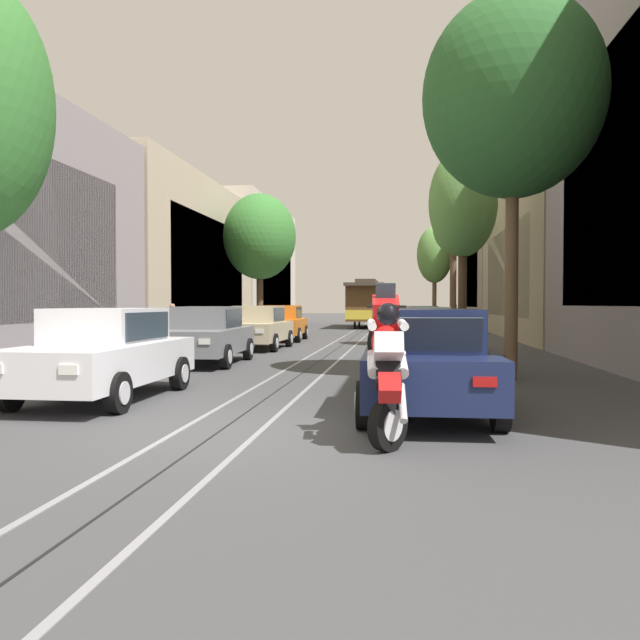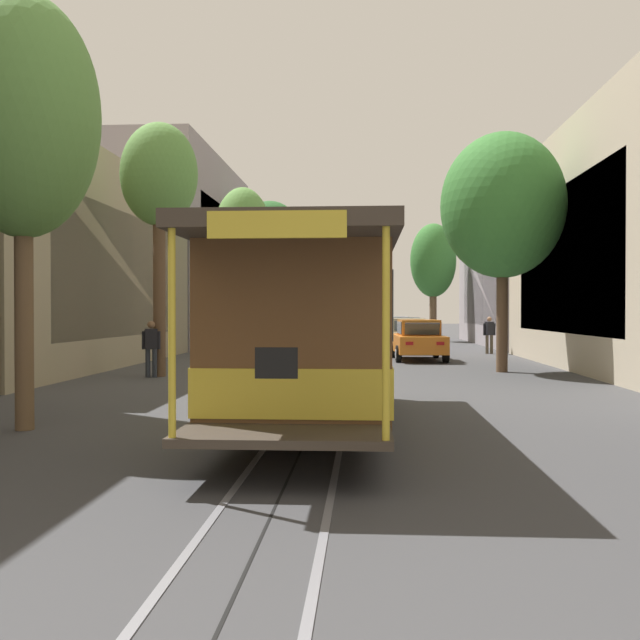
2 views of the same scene
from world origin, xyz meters
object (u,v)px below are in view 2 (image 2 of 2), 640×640
parked_car_grey_second_left (404,332)px  street_tree_kerb_left_second (502,206)px  parked_car_beige_mid_left (408,335)px  parked_car_teal_mid_right (288,334)px  street_tree_kerb_right_second (243,234)px  fire_hydrant (271,338)px  street_tree_kerb_left_near (433,261)px  pedestrian_on_right_pavement (489,333)px  motorcycle_with_rider (320,324)px  parked_car_white_second_right (301,331)px  parked_car_white_near_left (395,329)px  cable_car_trolley (313,327)px  street_tree_kerb_right_mid (159,180)px  parked_car_navy_near_right (310,328)px  pedestrian_on_left_pavement (151,345)px  parked_car_orange_fourth_left (418,340)px  street_tree_kerb_right_near (270,239)px  street_tree_kerb_right_fourth (23,119)px

parked_car_grey_second_left → street_tree_kerb_left_second: bearing=97.8°
parked_car_beige_mid_left → parked_car_teal_mid_right: (5.68, -0.78, 0.00)m
street_tree_kerb_right_second → fire_hydrant: street_tree_kerb_right_second is taller
street_tree_kerb_left_near → pedestrian_on_right_pavement: size_ratio=4.49×
parked_car_teal_mid_right → motorcycle_with_rider: (-0.67, -14.27, 0.20)m
parked_car_white_second_right → motorcycle_with_rider: motorcycle_with_rider is taller
parked_car_white_near_left → parked_car_white_second_right: size_ratio=0.99×
fire_hydrant → cable_car_trolley: bearing=99.1°
street_tree_kerb_left_second → street_tree_kerb_right_mid: size_ratio=1.01×
parked_car_teal_mid_right → street_tree_kerb_right_mid: 14.50m
parked_car_navy_near_right → pedestrian_on_left_pavement: 25.98m
parked_car_orange_fourth_left → motorcycle_with_rider: 20.88m
parked_car_white_near_left → pedestrian_on_left_pavement: (8.08, 25.13, 0.13)m
parked_car_white_second_right → street_tree_kerb_right_near: bearing=-40.8°
parked_car_navy_near_right → motorcycle_with_rider: (-0.53, -2.19, 0.20)m
street_tree_kerb_left_second → pedestrian_on_right_pavement: bearing=-97.4°
parked_car_white_second_right → street_tree_kerb_right_near: size_ratio=0.52×
parked_car_white_near_left → street_tree_kerb_right_mid: street_tree_kerb_right_mid is taller
parked_car_white_near_left → parked_car_grey_second_left: size_ratio=0.99×
parked_car_teal_mid_right → street_tree_kerb_right_mid: bearing=80.2°
street_tree_kerb_left_near → street_tree_kerb_right_mid: street_tree_kerb_left_near is taller
parked_car_white_second_right → pedestrian_on_left_pavement: size_ratio=2.68×
parked_car_white_second_right → street_tree_kerb_right_near: 5.97m
parked_car_teal_mid_right → street_tree_kerb_left_near: (-8.02, -11.57, 4.28)m
street_tree_kerb_right_fourth → cable_car_trolley: size_ratio=0.77×
street_tree_kerb_left_near → street_tree_kerb_left_second: 22.81m
parked_car_white_second_right → pedestrian_on_right_pavement: size_ratio=2.64×
street_tree_kerb_left_near → parked_car_white_near_left: bearing=4.7°
parked_car_navy_near_right → street_tree_kerb_right_second: bearing=82.5°
street_tree_kerb_left_second → street_tree_kerb_right_mid: bearing=11.8°
parked_car_orange_fourth_left → parked_car_teal_mid_right: bearing=-45.9°
parked_car_beige_mid_left → parked_car_orange_fourth_left: size_ratio=0.99×
parked_car_grey_second_left → street_tree_kerb_right_near: (7.71, -2.62, 5.35)m
pedestrian_on_right_pavement → pedestrian_on_left_pavement: bearing=45.9°
parked_car_beige_mid_left → parked_car_navy_near_right: 14.00m
street_tree_kerb_right_near → pedestrian_on_left_pavement: bearing=88.4°
cable_car_trolley → pedestrian_on_left_pavement: (5.31, -8.19, -0.74)m
parked_car_grey_second_left → pedestrian_on_right_pavement: bearing=117.8°
pedestrian_on_left_pavement → fire_hydrant: size_ratio=1.95×
street_tree_kerb_left_second → street_tree_kerb_right_near: (9.91, -18.81, 0.92)m
street_tree_kerb_right_mid → cable_car_trolley: (-5.17, 8.54, -4.12)m
parked_car_grey_second_left → street_tree_kerb_right_mid: street_tree_kerb_right_mid is taller
parked_car_white_second_right → pedestrian_on_left_pavement: 19.77m
street_tree_kerb_left_second → fire_hydrant: size_ratio=8.97×
parked_car_grey_second_left → pedestrian_on_left_pavement: pedestrian_on_left_pavement is taller
parked_car_orange_fourth_left → cable_car_trolley: (2.95, 15.99, 0.86)m
street_tree_kerb_left_near → street_tree_kerb_right_mid: 27.05m
pedestrian_on_left_pavement → street_tree_kerb_right_near: bearing=-91.6°
parked_car_white_second_right → parked_car_beige_mid_left: bearing=130.1°
pedestrian_on_right_pavement → motorcycle_with_rider: bearing=-61.5°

